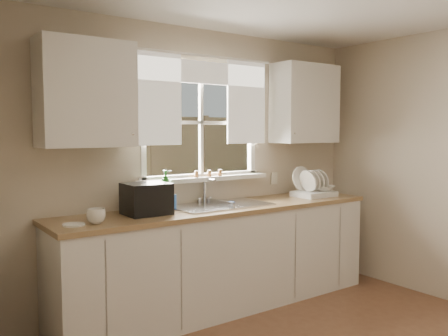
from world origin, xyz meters
TOP-DOWN VIEW (x-y plane):
  - room_walls at (0.00, -0.07)m, footprint 3.62×4.02m
  - window at (0.00, 2.00)m, footprint 1.38×0.16m
  - curtains at (0.00, 1.95)m, footprint 1.50×0.03m
  - base_cabinets at (0.00, 1.68)m, footprint 3.00×0.62m
  - countertop at (0.00, 1.68)m, footprint 3.04×0.65m
  - upper_cabinet_left at (-1.15, 1.82)m, footprint 0.70×0.33m
  - upper_cabinet_right at (1.15, 1.82)m, footprint 0.70×0.33m
  - wall_outlet at (0.88, 1.99)m, footprint 0.08×0.01m
  - sill_jars at (0.03, 1.94)m, footprint 0.30×0.04m
  - backyard at (0.58, 8.42)m, footprint 20.00×10.00m
  - sink at (0.00, 1.71)m, footprint 0.88×0.52m
  - dish_rack at (1.11, 1.66)m, footprint 0.40×0.31m
  - bowl at (1.23, 1.61)m, footprint 0.28×0.28m
  - soap_bottle_a at (-0.46, 1.86)m, footprint 0.16×0.16m
  - soap_bottle_b at (-0.46, 1.80)m, footprint 0.10×0.10m
  - soap_bottle_c at (-0.57, 1.81)m, footprint 0.19×0.19m
  - saucer at (-1.34, 1.59)m, footprint 0.16×0.16m
  - cup at (-1.19, 1.57)m, footprint 0.16×0.16m
  - black_appliance at (-0.72, 1.70)m, footprint 0.34×0.30m

SIDE VIEW (x-z plane):
  - base_cabinets at x=0.00m, z-range 0.00..0.87m
  - sink at x=0.00m, z-range 0.64..1.04m
  - countertop at x=0.00m, z-range 0.87..0.91m
  - saucer at x=-1.34m, z-range 0.91..0.92m
  - cup at x=-1.19m, z-range 0.91..1.02m
  - dish_rack at x=1.11m, z-range 0.84..1.14m
  - bowl at x=1.23m, z-range 0.96..1.02m
  - soap_bottle_c at x=-0.57m, z-range 0.91..1.10m
  - soap_bottle_b at x=-0.46m, z-range 0.91..1.10m
  - black_appliance at x=-0.72m, z-range 0.91..1.16m
  - soap_bottle_a at x=-0.46m, z-range 0.91..1.24m
  - wall_outlet at x=0.88m, z-range 1.02..1.14m
  - sill_jars at x=0.03m, z-range 1.15..1.21m
  - room_walls at x=0.00m, z-range -0.01..2.49m
  - window at x=0.00m, z-range 0.95..2.02m
  - upper_cabinet_left at x=-1.15m, z-range 1.45..2.25m
  - upper_cabinet_right at x=1.15m, z-range 1.45..2.25m
  - curtains at x=0.00m, z-range 1.53..2.34m
  - backyard at x=0.58m, z-range 0.40..6.53m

